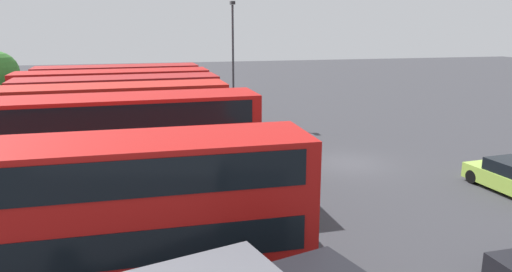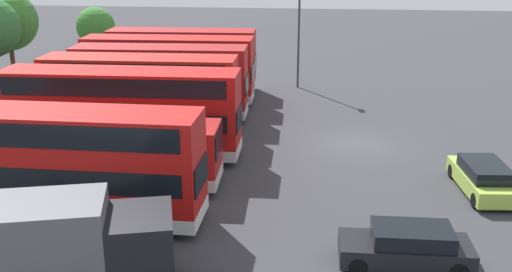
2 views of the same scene
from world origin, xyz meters
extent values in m
plane|color=#38383D|center=(0.00, 0.00, 0.00)|extent=(140.00, 140.00, 0.00)
cube|color=#B71411|center=(-10.80, 11.71, 2.45)|extent=(2.59, 10.68, 4.20)
cube|color=silver|center=(-10.80, 11.71, 0.62)|extent=(2.63, 10.72, 0.55)
cube|color=black|center=(-10.80, 11.71, 2.25)|extent=(2.64, 9.88, 0.90)
cube|color=black|center=(-10.80, 11.71, 3.95)|extent=(2.64, 9.88, 0.90)
cube|color=black|center=(-10.82, 6.35, 2.25)|extent=(2.25, 0.07, 1.10)
cylinder|color=black|center=(-9.69, 7.77, 0.55)|extent=(0.30, 1.10, 1.10)
cylinder|color=black|center=(-11.94, 7.78, 0.55)|extent=(0.30, 1.10, 1.10)
cube|color=#A51919|center=(-7.18, 11.93, 1.65)|extent=(3.02, 11.22, 2.60)
cube|color=silver|center=(-7.18, 11.93, 0.62)|extent=(3.06, 11.26, 0.55)
cube|color=black|center=(-7.18, 11.93, 2.25)|extent=(3.05, 10.43, 0.90)
cube|color=black|center=(-6.95, 6.34, 2.25)|extent=(2.25, 0.16, 1.10)
cylinder|color=black|center=(-5.88, 7.82, 0.55)|extent=(0.35, 1.11, 1.10)
cylinder|color=black|center=(-8.13, 7.72, 0.55)|extent=(0.35, 1.11, 1.10)
cylinder|color=black|center=(-6.24, 16.13, 0.55)|extent=(0.35, 1.11, 1.10)
cube|color=#B71411|center=(-3.40, 11.93, 2.45)|extent=(2.83, 11.92, 4.20)
cube|color=silver|center=(-3.40, 11.93, 0.62)|extent=(2.88, 11.96, 0.55)
cube|color=black|center=(-3.40, 11.93, 2.25)|extent=(2.87, 11.12, 0.90)
cube|color=black|center=(-3.40, 11.93, 3.95)|extent=(2.87, 11.12, 0.90)
cube|color=black|center=(-3.26, 5.97, 2.25)|extent=(2.25, 0.11, 1.10)
cylinder|color=black|center=(-2.17, 7.43, 0.55)|extent=(0.33, 1.11, 1.10)
cylinder|color=black|center=(-4.41, 7.37, 0.55)|extent=(0.33, 1.11, 1.10)
cylinder|color=black|center=(-2.38, 16.49, 0.55)|extent=(0.33, 1.11, 1.10)
cylinder|color=black|center=(-4.63, 16.43, 0.55)|extent=(0.33, 1.11, 1.10)
cube|color=red|center=(0.22, 12.07, 2.45)|extent=(2.89, 10.90, 4.20)
cube|color=silver|center=(0.22, 12.07, 0.62)|extent=(2.94, 10.94, 0.55)
cube|color=black|center=(0.22, 12.07, 2.25)|extent=(2.93, 10.10, 0.90)
cube|color=black|center=(0.22, 12.07, 3.95)|extent=(2.93, 10.10, 0.90)
cube|color=black|center=(0.39, 6.63, 2.25)|extent=(2.25, 0.13, 1.10)
cylinder|color=black|center=(1.47, 8.10, 0.55)|extent=(0.33, 1.11, 1.10)
cylinder|color=black|center=(-0.78, 8.03, 0.55)|extent=(0.33, 1.11, 1.10)
cylinder|color=black|center=(1.22, 16.11, 0.55)|extent=(0.33, 1.11, 1.10)
cylinder|color=black|center=(-1.03, 16.04, 0.55)|extent=(0.33, 1.11, 1.10)
cube|color=#A51919|center=(3.64, 11.84, 2.45)|extent=(3.04, 10.70, 4.20)
cube|color=silver|center=(3.64, 11.84, 0.62)|extent=(3.09, 10.74, 0.55)
cube|color=black|center=(3.64, 11.84, 2.25)|extent=(3.07, 9.91, 0.90)
cube|color=black|center=(3.64, 11.84, 3.95)|extent=(3.07, 9.91, 0.90)
cube|color=black|center=(3.89, 6.52, 2.25)|extent=(2.25, 0.17, 1.10)
cylinder|color=black|center=(4.94, 8.00, 0.55)|extent=(0.35, 1.11, 1.10)
cylinder|color=black|center=(2.70, 7.90, 0.55)|extent=(0.35, 1.11, 1.10)
cylinder|color=black|center=(4.58, 15.79, 0.55)|extent=(0.35, 1.11, 1.10)
cylinder|color=black|center=(2.33, 15.68, 0.55)|extent=(0.35, 1.11, 1.10)
cube|color=#B71411|center=(7.29, 12.27, 2.45)|extent=(2.94, 11.43, 4.20)
cube|color=silver|center=(7.29, 12.27, 0.62)|extent=(2.98, 11.47, 0.55)
cube|color=black|center=(7.29, 12.27, 2.25)|extent=(2.98, 10.63, 0.90)
cube|color=black|center=(7.29, 12.27, 3.95)|extent=(2.98, 10.63, 0.90)
cube|color=black|center=(7.49, 6.57, 2.25)|extent=(2.25, 0.14, 1.10)
cylinder|color=black|center=(8.57, 8.04, 0.55)|extent=(0.34, 1.11, 1.10)
cylinder|color=black|center=(6.32, 7.96, 0.55)|extent=(0.34, 1.11, 1.10)
cylinder|color=black|center=(8.27, 16.58, 0.55)|extent=(0.34, 1.11, 1.10)
cylinder|color=black|center=(6.02, 16.50, 0.55)|extent=(0.34, 1.11, 1.10)
cube|color=#A51919|center=(10.85, 12.18, 2.45)|extent=(3.03, 10.76, 4.20)
cube|color=silver|center=(10.85, 12.18, 0.62)|extent=(3.07, 10.80, 0.55)
cube|color=black|center=(10.85, 12.18, 2.25)|extent=(3.05, 9.96, 0.90)
cube|color=black|center=(10.85, 12.18, 3.95)|extent=(3.05, 9.96, 0.90)
cube|color=black|center=(11.09, 6.83, 2.25)|extent=(2.25, 0.16, 1.10)
cylinder|color=black|center=(12.15, 8.31, 0.55)|extent=(0.35, 1.11, 1.10)
cylinder|color=black|center=(9.91, 8.21, 0.55)|extent=(0.35, 1.11, 1.10)
cylinder|color=black|center=(11.80, 16.15, 0.55)|extent=(0.35, 1.11, 1.10)
cylinder|color=black|center=(9.55, 16.05, 0.55)|extent=(0.35, 1.11, 1.10)
cube|color=#595960|center=(-16.08, 11.02, 1.80)|extent=(3.88, 5.97, 2.80)
cube|color=black|center=(-15.07, 7.40, 1.50)|extent=(2.94, 2.60, 2.20)
cylinder|color=black|center=(-13.98, 7.71, 0.50)|extent=(0.54, 1.04, 1.00)
cube|color=#A5D14C|center=(-5.96, -5.23, 0.53)|extent=(4.68, 2.20, 0.70)
cube|color=black|center=(-6.16, -5.25, 1.15)|extent=(2.86, 1.88, 0.55)
cylinder|color=black|center=(-4.37, -4.28, 0.32)|extent=(0.66, 0.28, 0.64)
cylinder|color=black|center=(-4.23, -5.87, 0.32)|extent=(0.66, 0.28, 0.64)
cylinder|color=black|center=(-7.70, -4.58, 0.32)|extent=(0.66, 0.28, 0.64)
cube|color=black|center=(-12.70, -1.06, 0.53)|extent=(1.89, 4.49, 0.70)
cube|color=black|center=(-12.70, -1.26, 1.15)|extent=(1.69, 2.70, 0.55)
cylinder|color=black|center=(-13.54, 0.55, 0.32)|extent=(0.23, 0.64, 0.64)
cylinder|color=black|center=(-11.94, 0.59, 0.32)|extent=(0.23, 0.64, 0.64)
cylinder|color=black|center=(-13.47, -2.70, 0.32)|extent=(0.23, 0.64, 0.64)
cylinder|color=black|center=(-11.87, -2.66, 0.32)|extent=(0.23, 0.64, 0.64)
cylinder|color=#38383D|center=(13.08, 3.78, 4.33)|extent=(0.16, 0.16, 8.67)
cylinder|color=#4C3823|center=(19.43, 22.02, 1.15)|extent=(0.36, 0.36, 2.31)
sphere|color=#387A2D|center=(19.43, 22.02, 3.50)|extent=(3.40, 3.40, 3.40)
cylinder|color=#4C3823|center=(12.39, 26.25, 1.60)|extent=(0.36, 0.36, 3.20)
sphere|color=#387A2D|center=(12.39, 26.25, 4.80)|extent=(4.59, 4.59, 4.59)
camera|label=1|loc=(-22.32, 10.47, 7.32)|focal=32.81mm
camera|label=2|loc=(-30.91, 1.98, 10.51)|focal=41.16mm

